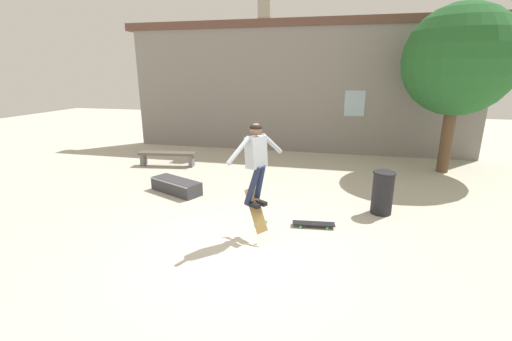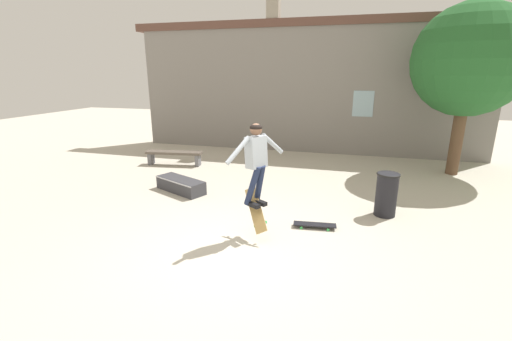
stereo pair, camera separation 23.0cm
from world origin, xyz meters
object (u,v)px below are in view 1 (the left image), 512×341
at_px(trash_bin, 383,192).
at_px(skateboard_flipping, 256,210).
at_px(tree_right, 459,61).
at_px(skate_ledge, 176,186).
at_px(skater, 256,157).
at_px(skateboard_resting, 314,224).
at_px(park_bench, 167,156).

distance_m(trash_bin, skateboard_flipping, 2.92).
xyz_separation_m(tree_right, skate_ledge, (-7.09, -3.61, -3.07)).
distance_m(skate_ledge, skater, 3.43).
height_order(tree_right, skater, tree_right).
bearing_deg(skateboard_resting, skate_ledge, 154.51).
relative_size(tree_right, skateboard_resting, 5.69).
xyz_separation_m(skate_ledge, skater, (2.52, -1.89, 1.35)).
height_order(skater, skateboard_resting, skater).
height_order(tree_right, trash_bin, tree_right).
relative_size(park_bench, skate_ledge, 1.26).
distance_m(tree_right, skateboard_resting, 6.80).
bearing_deg(tree_right, skateboard_flipping, -129.58).
xyz_separation_m(park_bench, skater, (3.94, -4.18, 1.18)).
bearing_deg(trash_bin, skater, -144.78).
xyz_separation_m(park_bench, skate_ledge, (1.42, -2.29, -0.17)).
xyz_separation_m(tree_right, skateboard_resting, (-3.56, -4.85, -3.17)).
relative_size(trash_bin, skateboard_flipping, 1.29).
bearing_deg(skater, tree_right, 82.56).
relative_size(park_bench, trash_bin, 2.01).
height_order(skate_ledge, skater, skater).
bearing_deg(tree_right, skateboard_resting, -126.27).
xyz_separation_m(tree_right, park_bench, (-8.51, -1.32, -2.90)).
xyz_separation_m(skater, skateboard_resting, (1.01, 0.65, -1.45)).
distance_m(tree_right, park_bench, 9.09).
height_order(park_bench, skate_ledge, park_bench).
bearing_deg(skate_ledge, trash_bin, 21.88).
xyz_separation_m(park_bench, trash_bin, (6.32, -2.50, 0.15)).
xyz_separation_m(skate_ledge, skateboard_flipping, (2.52, -1.92, 0.37)).
bearing_deg(skateboard_resting, trash_bin, 30.91).
relative_size(park_bench, skateboard_resting, 2.22).
bearing_deg(skater, park_bench, 165.60).
relative_size(trash_bin, skater, 0.63).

